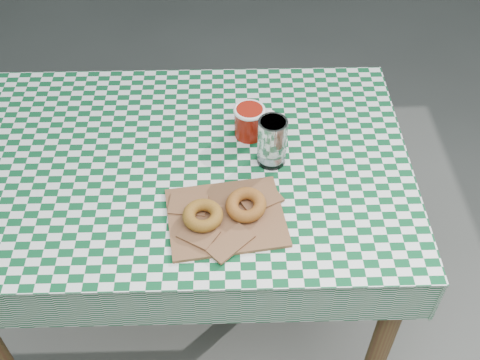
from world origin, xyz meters
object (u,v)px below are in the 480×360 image
(coffee_mug, at_px, (249,122))
(paper_bag, at_px, (226,217))
(drinking_glass, at_px, (272,142))
(table, at_px, (193,245))

(coffee_mug, bearing_deg, paper_bag, -118.09)
(coffee_mug, height_order, drinking_glass, drinking_glass)
(paper_bag, distance_m, coffee_mug, 0.32)
(table, distance_m, coffee_mug, 0.48)
(paper_bag, relative_size, drinking_glass, 2.03)
(table, xyz_separation_m, drinking_glass, (0.24, -0.01, 0.45))
(table, distance_m, paper_bag, 0.45)
(coffee_mug, bearing_deg, drinking_glass, -78.19)
(table, xyz_separation_m, paper_bag, (0.11, -0.21, 0.39))
(coffee_mug, distance_m, drinking_glass, 0.12)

